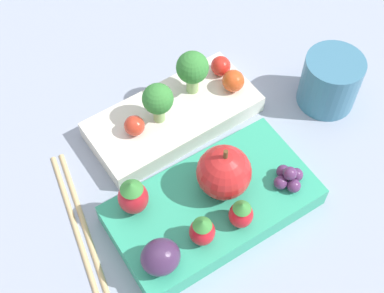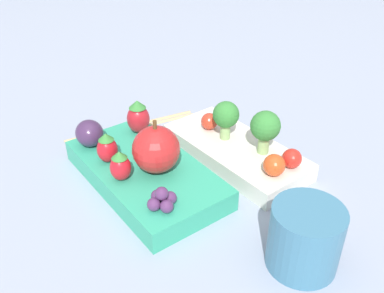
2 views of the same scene
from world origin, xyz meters
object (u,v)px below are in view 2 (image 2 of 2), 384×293
Objects in this scene: bento_box_savoury at (235,151)px; cherry_tomato_1 at (292,158)px; strawberry_2 at (107,148)px; plum at (89,133)px; broccoli_floret_1 at (226,116)px; strawberry_0 at (122,167)px; chopsticks_pair at (132,126)px; drinking_cup at (307,237)px; bento_box_fruit at (145,174)px; strawberry_1 at (138,117)px; apple at (156,149)px; cherry_tomato_0 at (274,165)px; grape_cluster at (162,200)px; broccoli_floret_0 at (265,127)px; cherry_tomato_2 at (209,121)px.

bento_box_savoury is 8.69× the size of cherry_tomato_1.
strawberry_2 is at bearing -124.93° from cherry_tomato_1.
plum is at bearing -120.79° from bento_box_savoury.
broccoli_floret_1 is 1.37× the size of strawberry_2.
chopsticks_pair is at bearing 151.20° from strawberry_0.
strawberry_0 is at bearing -84.52° from broccoli_floret_1.
plum is at bearing -178.57° from strawberry_0.
bento_box_fruit is at bearing -160.46° from drinking_cup.
strawberry_0 is 0.22m from drinking_cup.
cherry_tomato_1 is at bearing 47.00° from plum.
drinking_cup is (0.19, 0.11, -0.01)m from strawberry_0.
strawberry_2 is 1.02× the size of plum.
cherry_tomato_1 is 0.51× the size of strawberry_1.
apple reaches higher than broccoli_floret_1.
grape_cluster reaches higher than cherry_tomato_0.
strawberry_1 is 0.08m from strawberry_2.
drinking_cup is at bearing 21.31° from plum.
cherry_tomato_1 reaches higher than bento_box_savoury.
strawberry_1 is at bearing 161.91° from grape_cluster.
broccoli_floret_1 is at bearing 165.60° from drinking_cup.
bento_box_fruit is 0.13m from broccoli_floret_1.
bento_box_fruit is 0.09m from grape_cluster.
bento_box_savoury is 3.91× the size of broccoli_floret_1.
bento_box_savoury is 0.09m from cherry_tomato_1.
cherry_tomato_1 is (-0.00, 0.03, -0.00)m from cherry_tomato_0.
broccoli_floret_0 reaches higher than grape_cluster.
broccoli_floret_0 reaches higher than cherry_tomato_0.
strawberry_1 is 1.37× the size of grape_cluster.
drinking_cup is (0.19, -0.06, 0.02)m from bento_box_savoury.
broccoli_floret_1 is 0.81× the size of apple.
grape_cluster is (0.07, -0.03, -0.02)m from apple.
plum is at bearing -56.97° from chopsticks_pair.
broccoli_floret_1 is at bearing 119.50° from grape_cluster.
strawberry_2 is (-0.03, -0.16, -0.01)m from broccoli_floret_1.
bento_box_fruit is at bearing -110.42° from broccoli_floret_0.
strawberry_0 is 0.11m from strawberry_1.
cherry_tomato_1 is at bearing 55.07° from strawberry_2.
bento_box_savoury is 0.18m from strawberry_2.
cherry_tomato_0 is 0.15m from grape_cluster.
bento_box_fruit is 0.10m from plum.
strawberry_2 is (-0.03, -0.03, 0.03)m from bento_box_fruit.
broccoli_floret_0 is 0.10m from cherry_tomato_2.
cherry_tomato_2 is 0.35× the size of apple.
cherry_tomato_0 is at bearing 42.21° from plum.
bento_box_savoury is at bearing 45.48° from strawberry_1.
cherry_tomato_2 is 0.13m from apple.
drinking_cup is at bearing -26.12° from broccoli_floret_0.
bento_box_fruit is 6.47× the size of grape_cluster.
cherry_tomato_1 is at bearing 57.34° from bento_box_fruit.
broccoli_floret_1 is 0.17m from chopsticks_pair.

